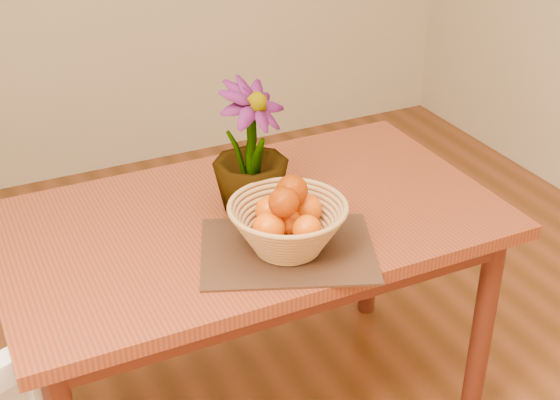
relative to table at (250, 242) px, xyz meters
name	(u,v)px	position (x,y,z in m)	size (l,w,h in m)	color
table	(250,242)	(0.00, 0.00, 0.00)	(1.40, 0.80, 0.75)	brown
placemat	(288,250)	(0.02, -0.21, 0.09)	(0.45, 0.33, 0.01)	#3D2616
wicker_basket	(288,229)	(0.02, -0.21, 0.16)	(0.31, 0.31, 0.13)	#B18A49
orange_pile	(288,208)	(0.02, -0.21, 0.22)	(0.21, 0.20, 0.15)	#D75603
potted_plant	(250,149)	(0.02, 0.03, 0.28)	(0.21, 0.21, 0.38)	#164513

